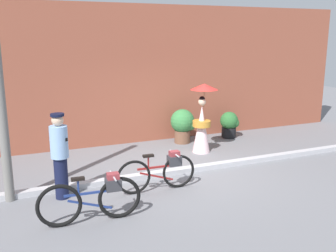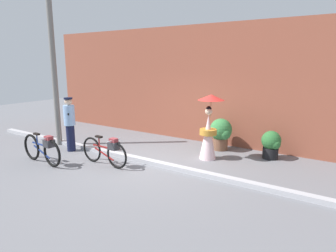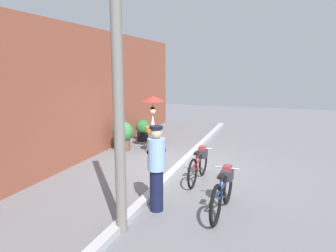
{
  "view_description": "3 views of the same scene",
  "coord_description": "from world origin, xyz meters",
  "px_view_note": "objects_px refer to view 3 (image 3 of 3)",
  "views": [
    {
      "loc": [
        -3.62,
        -7.68,
        3.11
      ],
      "look_at": [
        -0.2,
        0.37,
        1.06
      ],
      "focal_mm": 41.35,
      "sensor_mm": 36.0,
      "label": 1
    },
    {
      "loc": [
        4.82,
        -6.26,
        2.74
      ],
      "look_at": [
        0.54,
        0.19,
        1.09
      ],
      "focal_mm": 32.01,
      "sensor_mm": 36.0,
      "label": 2
    },
    {
      "loc": [
        -8.1,
        -2.45,
        2.75
      ],
      "look_at": [
        -0.15,
        0.31,
        1.19
      ],
      "focal_mm": 33.27,
      "sensor_mm": 36.0,
      "label": 3
    }
  ],
  "objects_px": {
    "bicycle_near_officer": "(223,190)",
    "person_with_parasol": "(153,126)",
    "person_officer": "(156,166)",
    "potted_plant_small": "(123,134)",
    "bicycle_far_side": "(199,164)",
    "utility_pole": "(118,91)",
    "potted_plant_by_door": "(143,129)"
  },
  "relations": [
    {
      "from": "potted_plant_by_door",
      "to": "utility_pole",
      "type": "height_order",
      "value": "utility_pole"
    },
    {
      "from": "potted_plant_by_door",
      "to": "utility_pole",
      "type": "relative_size",
      "value": 0.17
    },
    {
      "from": "bicycle_far_side",
      "to": "person_with_parasol",
      "type": "bearing_deg",
      "value": 45.21
    },
    {
      "from": "potted_plant_by_door",
      "to": "potted_plant_small",
      "type": "bearing_deg",
      "value": 178.94
    },
    {
      "from": "bicycle_far_side",
      "to": "potted_plant_by_door",
      "type": "bearing_deg",
      "value": 40.87
    },
    {
      "from": "person_officer",
      "to": "utility_pole",
      "type": "height_order",
      "value": "utility_pole"
    },
    {
      "from": "person_officer",
      "to": "potted_plant_by_door",
      "type": "relative_size",
      "value": 2.06
    },
    {
      "from": "person_officer",
      "to": "potted_plant_by_door",
      "type": "xyz_separation_m",
      "value": [
        5.47,
        2.68,
        -0.46
      ]
    },
    {
      "from": "bicycle_near_officer",
      "to": "person_officer",
      "type": "height_order",
      "value": "person_officer"
    },
    {
      "from": "potted_plant_by_door",
      "to": "potted_plant_small",
      "type": "relative_size",
      "value": 0.81
    },
    {
      "from": "person_officer",
      "to": "utility_pole",
      "type": "relative_size",
      "value": 0.35
    },
    {
      "from": "person_with_parasol",
      "to": "bicycle_far_side",
      "type": "bearing_deg",
      "value": -134.79
    },
    {
      "from": "bicycle_far_side",
      "to": "utility_pole",
      "type": "relative_size",
      "value": 0.35
    },
    {
      "from": "bicycle_near_officer",
      "to": "person_with_parasol",
      "type": "height_order",
      "value": "person_with_parasol"
    },
    {
      "from": "potted_plant_small",
      "to": "bicycle_near_officer",
      "type": "bearing_deg",
      "value": -131.77
    },
    {
      "from": "bicycle_far_side",
      "to": "bicycle_near_officer",
      "type": "bearing_deg",
      "value": -151.38
    },
    {
      "from": "person_officer",
      "to": "bicycle_near_officer",
      "type": "bearing_deg",
      "value": -73.44
    },
    {
      "from": "person_officer",
      "to": "potted_plant_by_door",
      "type": "bearing_deg",
      "value": 26.13
    },
    {
      "from": "utility_pole",
      "to": "bicycle_near_officer",
      "type": "bearing_deg",
      "value": -48.78
    },
    {
      "from": "bicycle_far_side",
      "to": "potted_plant_small",
      "type": "distance_m",
      "value": 3.67
    },
    {
      "from": "bicycle_far_side",
      "to": "potted_plant_by_door",
      "type": "height_order",
      "value": "potted_plant_by_door"
    },
    {
      "from": "bicycle_near_officer",
      "to": "person_officer",
      "type": "bearing_deg",
      "value": 106.56
    },
    {
      "from": "person_officer",
      "to": "person_with_parasol",
      "type": "xyz_separation_m",
      "value": [
        3.95,
        1.66,
        0.01
      ]
    },
    {
      "from": "person_officer",
      "to": "bicycle_far_side",
      "type": "bearing_deg",
      "value": -11.36
    },
    {
      "from": "person_with_parasol",
      "to": "potted_plant_small",
      "type": "xyz_separation_m",
      "value": [
        -0.06,
        1.05,
        -0.34
      ]
    },
    {
      "from": "utility_pole",
      "to": "person_officer",
      "type": "bearing_deg",
      "value": -15.75
    },
    {
      "from": "person_officer",
      "to": "utility_pole",
      "type": "distance_m",
      "value": 1.79
    },
    {
      "from": "person_officer",
      "to": "potted_plant_small",
      "type": "bearing_deg",
      "value": 34.87
    },
    {
      "from": "person_officer",
      "to": "person_with_parasol",
      "type": "relative_size",
      "value": 0.9
    },
    {
      "from": "bicycle_near_officer",
      "to": "utility_pole",
      "type": "height_order",
      "value": "utility_pole"
    },
    {
      "from": "person_with_parasol",
      "to": "person_officer",
      "type": "bearing_deg",
      "value": -157.2
    },
    {
      "from": "bicycle_near_officer",
      "to": "person_with_parasol",
      "type": "bearing_deg",
      "value": 38.91
    }
  ]
}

